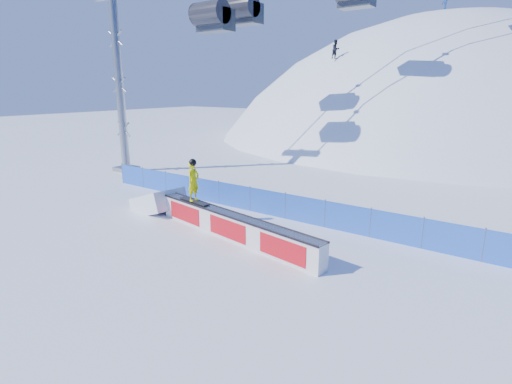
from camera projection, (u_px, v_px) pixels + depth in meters
The scene contains 7 objects.
ground at pixel (201, 244), 15.42m from camera, with size 160.00×160.00×0.00m, color white.
snow_hill at pixel (425, 273), 52.93m from camera, with size 64.00×64.00×64.00m.
safety_fence at pixel (267, 202), 18.79m from camera, with size 22.05×0.05×1.30m.
rail_box at pixel (233, 227), 15.79m from camera, with size 8.76×2.00×1.05m.
snow_ramp at pixel (159, 210), 19.67m from camera, with size 2.57×1.71×0.96m, color white, non-canonical shape.
snowboarder at pixel (193, 181), 17.12m from camera, with size 1.83×0.67×1.88m.
distant_skiers at pixel (468, 31), 34.22m from camera, with size 22.03×12.94×9.48m.
Camera 1 is at (10.14, -10.43, 5.89)m, focal length 28.00 mm.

